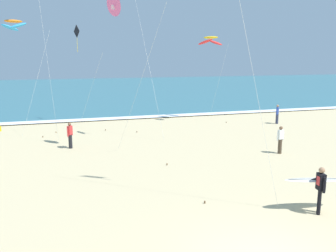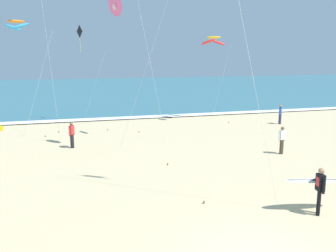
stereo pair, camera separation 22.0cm
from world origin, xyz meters
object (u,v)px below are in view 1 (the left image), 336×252
kite_arc_golden_distant (211,41)px  bystander_white_top (280,140)px  surfer_lead (318,184)px  kite_diamond_charcoal_low (78,36)px  bystander_blue_top (277,114)px  kite_arc_amber_far (14,25)px  kite_delta_rose_near (115,5)px  bystander_red_top (70,135)px

kite_arc_golden_distant → bystander_white_top: (-0.23, -10.81, -5.92)m
surfer_lead → kite_arc_golden_distant: 19.20m
surfer_lead → kite_arc_golden_distant: bearing=78.9°
kite_diamond_charcoal_low → bystander_blue_top: (15.44, -4.89, -6.25)m
kite_arc_amber_far → bystander_white_top: 18.19m
kite_diamond_charcoal_low → kite_delta_rose_near: bearing=-80.8°
surfer_lead → kite_diamond_charcoal_low: kite_diamond_charcoal_low is taller
bystander_blue_top → bystander_red_top: bearing=-168.3°
kite_arc_golden_distant → bystander_red_top: 14.46m
kite_arc_golden_distant → kite_arc_amber_far: bearing=-171.8°
kite_arc_amber_far → kite_arc_golden_distant: kite_arc_amber_far is taller
kite_arc_amber_far → bystander_white_top: kite_arc_amber_far is taller
kite_delta_rose_near → kite_arc_amber_far: 7.92m
kite_delta_rose_near → kite_arc_golden_distant: bearing=39.8°
bystander_white_top → bystander_red_top: (-11.45, 4.67, 0.00)m
kite_diamond_charcoal_low → bystander_blue_top: bearing=-17.6°
surfer_lead → kite_arc_amber_far: size_ratio=0.30×
kite_delta_rose_near → kite_arc_golden_distant: kite_delta_rose_near is taller
kite_diamond_charcoal_low → kite_arc_golden_distant: kite_diamond_charcoal_low is taller
kite_delta_rose_near → bystander_red_top: (-2.71, 1.32, -7.41)m
kite_delta_rose_near → kite_diamond_charcoal_low: kite_delta_rose_near is taller
surfer_lead → bystander_white_top: surfer_lead is taller
kite_arc_amber_far → kite_diamond_charcoal_low: bearing=45.4°
bystander_white_top → bystander_red_top: size_ratio=1.00×
surfer_lead → bystander_blue_top: bearing=61.1°
bystander_red_top → kite_delta_rose_near: bearing=-26.0°
kite_diamond_charcoal_low → bystander_white_top: bearing=-51.6°
surfer_lead → kite_arc_amber_far: bearing=125.3°
kite_delta_rose_near → kite_diamond_charcoal_low: bearing=99.2°
bystander_white_top → bystander_blue_top: same height
kite_arc_golden_distant → kite_diamond_charcoal_low: bearing=168.3°
kite_delta_rose_near → kite_arc_amber_far: kite_delta_rose_near is taller
kite_delta_rose_near → kite_arc_amber_far: (-5.80, 5.33, -0.76)m
kite_delta_rose_near → bystander_white_top: bearing=-21.0°
kite_arc_amber_far → bystander_red_top: size_ratio=4.91×
surfer_lead → bystander_white_top: size_ratio=1.49×
kite_delta_rose_near → kite_arc_golden_distant: size_ratio=1.25×
surfer_lead → kite_arc_amber_far: kite_arc_amber_far is taller
bystander_red_top → kite_diamond_charcoal_low: bearing=82.1°
kite_arc_golden_distant → bystander_white_top: size_ratio=4.47×
surfer_lead → bystander_red_top: size_ratio=1.49×
kite_delta_rose_near → bystander_white_top: size_ratio=5.59×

